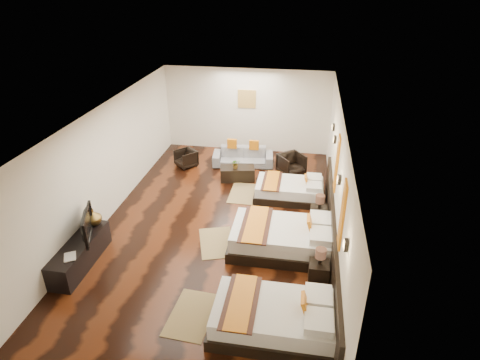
% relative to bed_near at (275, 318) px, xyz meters
% --- Properties ---
extents(floor, '(5.50, 9.50, 0.01)m').
position_rel_bed_near_xyz_m(floor, '(-1.70, 3.11, -0.28)').
color(floor, black).
rests_on(floor, ground).
extents(ceiling, '(5.50, 9.50, 0.01)m').
position_rel_bed_near_xyz_m(ceiling, '(-1.70, 3.11, 2.52)').
color(ceiling, white).
rests_on(ceiling, floor).
extents(back_wall, '(5.50, 0.01, 2.80)m').
position_rel_bed_near_xyz_m(back_wall, '(-1.70, 7.86, 1.12)').
color(back_wall, silver).
rests_on(back_wall, floor).
extents(left_wall, '(0.01, 9.50, 2.80)m').
position_rel_bed_near_xyz_m(left_wall, '(-4.45, 3.11, 1.12)').
color(left_wall, silver).
rests_on(left_wall, floor).
extents(right_wall, '(0.01, 9.50, 2.80)m').
position_rel_bed_near_xyz_m(right_wall, '(1.05, 3.11, 1.12)').
color(right_wall, silver).
rests_on(right_wall, floor).
extents(headboard_panel, '(0.08, 6.60, 0.90)m').
position_rel_bed_near_xyz_m(headboard_panel, '(1.01, 2.31, 0.17)').
color(headboard_panel, black).
rests_on(headboard_panel, floor).
extents(bed_near, '(2.14, 1.35, 0.82)m').
position_rel_bed_near_xyz_m(bed_near, '(0.00, 0.00, 0.00)').
color(bed_near, black).
rests_on(bed_near, floor).
extents(bed_mid, '(2.35, 1.48, 0.90)m').
position_rel_bed_near_xyz_m(bed_mid, '(0.00, 2.33, 0.03)').
color(bed_mid, black).
rests_on(bed_mid, floor).
extents(bed_far, '(1.87, 1.17, 0.71)m').
position_rel_bed_near_xyz_m(bed_far, '(-0.00, 4.69, -0.04)').
color(bed_far, black).
rests_on(bed_far, floor).
extents(nightstand_a, '(0.40, 0.40, 0.79)m').
position_rel_bed_near_xyz_m(nightstand_a, '(0.75, 1.38, -0.00)').
color(nightstand_a, black).
rests_on(nightstand_a, floor).
extents(nightstand_b, '(0.41, 0.41, 0.81)m').
position_rel_bed_near_xyz_m(nightstand_b, '(0.75, 3.50, 0.00)').
color(nightstand_b, black).
rests_on(nightstand_b, floor).
extents(jute_mat_near, '(0.83, 1.25, 0.01)m').
position_rel_bed_near_xyz_m(jute_mat_near, '(-1.51, 0.09, -0.27)').
color(jute_mat_near, olive).
rests_on(jute_mat_near, floor).
extents(jute_mat_mid, '(1.08, 1.37, 0.01)m').
position_rel_bed_near_xyz_m(jute_mat_mid, '(-1.54, 2.31, -0.27)').
color(jute_mat_mid, olive).
rests_on(jute_mat_mid, floor).
extents(jute_mat_far, '(0.75, 1.20, 0.01)m').
position_rel_bed_near_xyz_m(jute_mat_far, '(-1.30, 4.70, -0.27)').
color(jute_mat_far, olive).
rests_on(jute_mat_far, floor).
extents(tv_console, '(0.50, 1.80, 0.55)m').
position_rel_bed_near_xyz_m(tv_console, '(-4.20, 1.09, -0.00)').
color(tv_console, black).
rests_on(tv_console, floor).
extents(tv, '(0.50, 1.00, 0.59)m').
position_rel_bed_near_xyz_m(tv, '(-4.15, 1.32, 0.56)').
color(tv, black).
rests_on(tv, tv_console).
extents(book, '(0.34, 0.37, 0.03)m').
position_rel_bed_near_xyz_m(book, '(-4.20, 0.57, 0.28)').
color(book, black).
rests_on(book, tv_console).
extents(figurine, '(0.43, 0.43, 0.38)m').
position_rel_bed_near_xyz_m(figurine, '(-4.20, 1.81, 0.46)').
color(figurine, brown).
rests_on(figurine, tv_console).
extents(sofa, '(1.97, 0.95, 0.55)m').
position_rel_bed_near_xyz_m(sofa, '(-1.62, 6.58, -0.00)').
color(sofa, gray).
rests_on(sofa, floor).
extents(armchair_left, '(0.83, 0.83, 0.54)m').
position_rel_bed_near_xyz_m(armchair_left, '(-3.38, 6.18, -0.01)').
color(armchair_left, black).
rests_on(armchair_left, floor).
extents(armchair_right, '(0.98, 0.98, 0.64)m').
position_rel_bed_near_xyz_m(armchair_right, '(-0.06, 6.17, 0.04)').
color(armchair_right, black).
rests_on(armchair_right, floor).
extents(coffee_table, '(1.08, 0.70, 0.40)m').
position_rel_bed_near_xyz_m(coffee_table, '(-1.62, 5.53, -0.08)').
color(coffee_table, black).
rests_on(coffee_table, floor).
extents(table_plant, '(0.31, 0.29, 0.28)m').
position_rel_bed_near_xyz_m(table_plant, '(-1.65, 5.46, 0.26)').
color(table_plant, '#21571D').
rests_on(table_plant, coffee_table).
extents(orange_panel_a, '(0.04, 0.40, 1.30)m').
position_rel_bed_near_xyz_m(orange_panel_a, '(1.03, 1.21, 1.42)').
color(orange_panel_a, '#D86014').
rests_on(orange_panel_a, right_wall).
extents(orange_panel_b, '(0.04, 0.40, 1.30)m').
position_rel_bed_near_xyz_m(orange_panel_b, '(1.03, 3.41, 1.42)').
color(orange_panel_b, '#D86014').
rests_on(orange_panel_b, right_wall).
extents(sconce_near, '(0.07, 0.12, 0.18)m').
position_rel_bed_near_xyz_m(sconce_near, '(1.01, 0.11, 1.57)').
color(sconce_near, black).
rests_on(sconce_near, right_wall).
extents(sconce_mid, '(0.07, 0.12, 0.18)m').
position_rel_bed_near_xyz_m(sconce_mid, '(1.01, 2.31, 1.57)').
color(sconce_mid, black).
rests_on(sconce_mid, right_wall).
extents(sconce_far, '(0.07, 0.12, 0.18)m').
position_rel_bed_near_xyz_m(sconce_far, '(1.01, 4.51, 1.57)').
color(sconce_far, black).
rests_on(sconce_far, right_wall).
extents(sconce_lounge, '(0.07, 0.12, 0.18)m').
position_rel_bed_near_xyz_m(sconce_lounge, '(1.01, 5.41, 1.57)').
color(sconce_lounge, black).
rests_on(sconce_lounge, right_wall).
extents(gold_artwork, '(0.60, 0.04, 0.60)m').
position_rel_bed_near_xyz_m(gold_artwork, '(-1.70, 7.84, 1.52)').
color(gold_artwork, '#AD873F').
rests_on(gold_artwork, back_wall).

